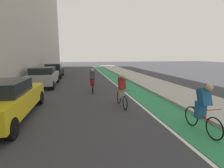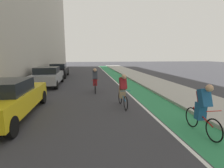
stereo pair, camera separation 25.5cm
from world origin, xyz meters
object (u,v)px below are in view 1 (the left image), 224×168
(parked_sedan_yellow_cab, at_px, (4,99))
(cyclist_trailing, at_px, (122,90))
(cyclist_mid, at_px, (203,106))
(cyclist_far, at_px, (92,80))
(parked_sedan_silver, at_px, (44,76))
(parked_sedan_black, at_px, (54,70))

(parked_sedan_yellow_cab, relative_size, cyclist_trailing, 2.84)
(cyclist_mid, relative_size, cyclist_trailing, 1.03)
(cyclist_mid, distance_m, cyclist_far, 7.22)
(cyclist_far, bearing_deg, parked_sedan_yellow_cab, -131.62)
(parked_sedan_yellow_cab, bearing_deg, cyclist_trailing, 8.57)
(parked_sedan_silver, height_order, cyclist_mid, cyclist_mid)
(cyclist_trailing, relative_size, cyclist_far, 0.97)
(parked_sedan_black, xyz_separation_m, cyclist_mid, (6.73, -15.16, 0.07))
(cyclist_mid, distance_m, cyclist_trailing, 3.65)
(parked_sedan_silver, relative_size, cyclist_far, 2.59)
(cyclist_trailing, bearing_deg, parked_sedan_black, 111.92)
(parked_sedan_silver, distance_m, parked_sedan_black, 5.60)
(parked_sedan_black, relative_size, cyclist_trailing, 2.67)
(parked_sedan_black, bearing_deg, parked_sedan_silver, -90.00)
(parked_sedan_yellow_cab, xyz_separation_m, cyclist_trailing, (4.85, 0.73, 0.02))
(parked_sedan_yellow_cab, relative_size, parked_sedan_black, 1.06)
(parked_sedan_yellow_cab, distance_m, cyclist_far, 5.55)
(parked_sedan_yellow_cab, height_order, parked_sedan_silver, same)
(parked_sedan_black, bearing_deg, parked_sedan_yellow_cab, -90.00)
(parked_sedan_silver, distance_m, cyclist_mid, 11.70)
(parked_sedan_yellow_cab, xyz_separation_m, parked_sedan_silver, (0.00, 7.16, -0.00))
(parked_sedan_black, distance_m, cyclist_trailing, 12.98)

